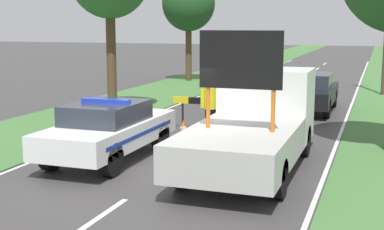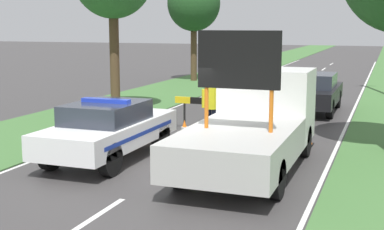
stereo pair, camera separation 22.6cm
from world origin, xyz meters
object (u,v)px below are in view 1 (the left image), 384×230
object	(u,v)px
road_barrier	(220,104)
traffic_cone_lane_edge	(183,129)
police_car	(109,129)
queued_car_hatch_blue	(257,75)
pedestrian_civilian	(232,107)
roadside_tree_near_right	(189,4)
traffic_cone_near_truck	(305,135)
work_truck	(254,123)
traffic_cone_centre_front	(276,119)
traffic_cone_near_police	(138,125)
traffic_cone_behind_barrier	(220,116)
queued_car_sedan_black	(309,91)
police_officer	(210,103)

from	to	relation	value
road_barrier	traffic_cone_lane_edge	bearing A→B (deg)	-111.26
police_car	queued_car_hatch_blue	bearing A→B (deg)	88.77
police_car	road_barrier	size ratio (longest dim) A/B	1.47
queued_car_hatch_blue	pedestrian_civilian	bearing A→B (deg)	99.13
roadside_tree_near_right	traffic_cone_near_truck	bearing A→B (deg)	-59.45
work_truck	traffic_cone_centre_front	size ratio (longest dim) A/B	9.54
traffic_cone_near_police	traffic_cone_behind_barrier	size ratio (longest dim) A/B	0.69
road_barrier	traffic_cone_near_truck	world-z (taller)	road_barrier
road_barrier	traffic_cone_lane_edge	world-z (taller)	road_barrier
police_car	queued_car_sedan_black	xyz separation A→B (m)	(3.83, 9.53, 0.01)
work_truck	road_barrier	distance (m)	4.25
traffic_cone_near_police	traffic_cone_lane_edge	bearing A→B (deg)	-13.32
work_truck	roadside_tree_near_right	distance (m)	20.45
pedestrian_civilian	roadside_tree_near_right	xyz separation A→B (m)	(-6.87, 15.15, 3.73)
traffic_cone_near_truck	road_barrier	bearing A→B (deg)	162.33
road_barrier	pedestrian_civilian	xyz separation A→B (m)	(0.56, -0.56, 0.02)
traffic_cone_near_police	roadside_tree_near_right	bearing A→B (deg)	103.97
traffic_cone_near_truck	police_car	bearing A→B (deg)	-142.76
queued_car_sedan_black	police_officer	bearing A→B (deg)	70.05
police_officer	roadside_tree_near_right	xyz separation A→B (m)	(-6.26, 15.46, 3.59)
road_barrier	traffic_cone_near_police	xyz separation A→B (m)	(-2.43, -0.99, -0.66)
queued_car_sedan_black	queued_car_hatch_blue	distance (m)	7.90
police_officer	queued_car_hatch_blue	size ratio (longest dim) A/B	0.42
traffic_cone_centre_front	traffic_cone_behind_barrier	bearing A→B (deg)	-165.97
queued_car_sedan_black	queued_car_hatch_blue	bearing A→B (deg)	-62.54
roadside_tree_near_right	road_barrier	bearing A→B (deg)	-66.63
traffic_cone_near_police	pedestrian_civilian	bearing A→B (deg)	8.02
traffic_cone_centre_front	queued_car_sedan_black	xyz separation A→B (m)	(0.58, 3.86, 0.50)
police_car	traffic_cone_lane_edge	bearing A→B (deg)	71.93
pedestrian_civilian	traffic_cone_near_police	bearing A→B (deg)	-170.23
traffic_cone_near_police	traffic_cone_behind_barrier	xyz separation A→B (m)	(2.16, 1.86, 0.11)
pedestrian_civilian	queued_car_sedan_black	world-z (taller)	pedestrian_civilian
police_officer	pedestrian_civilian	size ratio (longest dim) A/B	1.14
work_truck	pedestrian_civilian	distance (m)	3.50
pedestrian_civilian	traffic_cone_near_police	world-z (taller)	pedestrian_civilian
traffic_cone_lane_edge	roadside_tree_near_right	size ratio (longest dim) A/B	0.09
traffic_cone_near_police	traffic_cone_centre_front	world-z (taller)	traffic_cone_centre_front
traffic_cone_centre_front	traffic_cone_near_truck	distance (m)	2.57
work_truck	police_officer	world-z (taller)	work_truck
queued_car_sedan_black	traffic_cone_near_police	bearing A→B (deg)	53.43
work_truck	traffic_cone_near_truck	world-z (taller)	work_truck
road_barrier	traffic_cone_lane_edge	size ratio (longest dim) A/B	5.45
work_truck	road_barrier	bearing A→B (deg)	-61.21
traffic_cone_near_truck	traffic_cone_centre_front	bearing A→B (deg)	119.39
traffic_cone_centre_front	queued_car_hatch_blue	distance (m)	11.30
road_barrier	queued_car_hatch_blue	xyz separation A→B (m)	(-1.49, 12.20, -0.18)
traffic_cone_lane_edge	queued_car_sedan_black	size ratio (longest dim) A/B	0.13
traffic_cone_lane_edge	roadside_tree_near_right	distance (m)	17.47
police_car	traffic_cone_behind_barrier	world-z (taller)	police_car
road_barrier	police_officer	size ratio (longest dim) A/B	1.79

